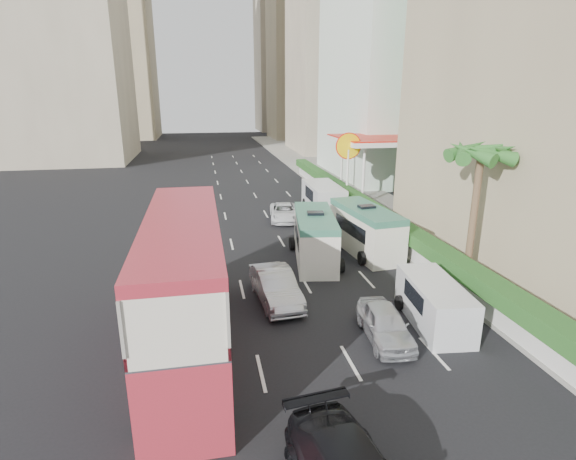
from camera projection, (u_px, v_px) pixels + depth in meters
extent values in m
plane|color=black|center=(344.00, 333.00, 17.85)|extent=(200.00, 200.00, 0.00)
cube|color=#AF2836|center=(186.00, 287.00, 16.02)|extent=(2.50, 11.00, 5.06)
imported|color=silver|center=(276.00, 301.00, 20.62)|extent=(2.01, 4.67, 1.50)
imported|color=silver|center=(384.00, 339.00, 17.46)|extent=(1.84, 3.93, 1.30)
imported|color=silver|center=(284.00, 220.00, 33.94)|extent=(2.54, 4.60, 1.22)
cube|color=silver|center=(315.00, 238.00, 25.34)|extent=(3.00, 6.37, 2.71)
cube|color=silver|center=(365.00, 230.00, 26.75)|extent=(2.70, 6.33, 2.72)
cube|color=silver|center=(434.00, 303.00, 18.40)|extent=(2.26, 4.65, 1.79)
cube|color=silver|center=(323.00, 199.00, 35.66)|extent=(2.38, 5.78, 2.30)
cube|color=#99968C|center=(354.00, 193.00, 42.95)|extent=(6.00, 120.00, 0.18)
cube|color=silver|center=(367.00, 218.00, 31.93)|extent=(0.30, 44.00, 1.00)
cube|color=#2D6626|center=(368.00, 206.00, 31.69)|extent=(1.10, 44.00, 0.70)
cylinder|color=brown|center=(474.00, 216.00, 22.05)|extent=(0.36, 0.36, 6.40)
cube|color=silver|center=(373.00, 168.00, 40.48)|extent=(6.50, 8.00, 5.50)
cube|color=tan|center=(304.00, 28.00, 91.61)|extent=(14.00, 14.00, 44.00)
cube|color=#B5A78F|center=(285.00, 49.00, 112.86)|extent=(14.00, 14.00, 40.00)
cube|color=tan|center=(110.00, 23.00, 91.74)|extent=(16.00, 16.00, 46.00)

